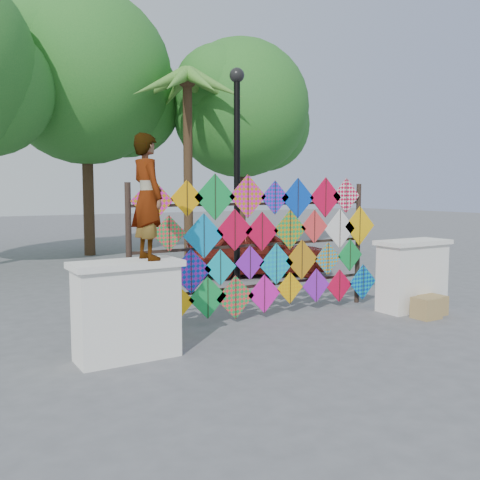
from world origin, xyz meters
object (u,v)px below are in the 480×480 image
Objects in this scene: kite_rack at (267,246)px; vendor_woman at (148,197)px; sedan at (257,251)px; lamppost at (237,163)px.

vendor_woman is at bearing -159.74° from kite_rack.
kite_rack is 3.04× the size of vendor_woman.
lamppost is (-2.15, -2.55, 2.06)m from sedan.
vendor_woman is 0.37× the size of lamppost.
sedan is (2.33, 3.82, -0.61)m from kite_rack.
lamppost is at bearing 161.44° from sedan.
vendor_woman is at bearing 156.04° from sedan.
lamppost is (0.18, 1.27, 1.45)m from kite_rack.
vendor_woman is 3.53m from lamppost.
sedan is (4.84, 4.75, -1.47)m from vendor_woman.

